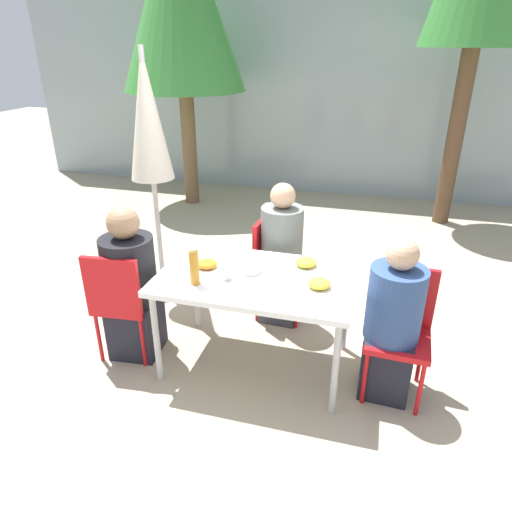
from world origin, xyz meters
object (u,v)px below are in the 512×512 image
object	(u,v)px
person_left	(132,289)
chair_far	(273,260)
bottle	(194,267)
chair_left	(121,298)
person_far	(281,258)
salad_bowl	(250,268)
closed_umbrella	(148,126)
chair_right	(400,323)
person_right	(392,325)
drinking_cup	(226,272)

from	to	relation	value
person_left	chair_far	world-z (taller)	person_left
chair_far	bottle	xyz separation A→B (m)	(-0.31, -0.92, 0.34)
chair_left	chair_far	distance (m)	1.27
person_far	salad_bowl	xyz separation A→B (m)	(-0.09, -0.61, 0.19)
bottle	salad_bowl	size ratio (longest dim) A/B	1.59
chair_far	closed_umbrella	distance (m)	1.49
person_far	chair_far	bearing A→B (deg)	-121.93
person_left	chair_right	distance (m)	1.88
person_right	chair_far	world-z (taller)	person_right
chair_left	person_right	world-z (taller)	person_right
salad_bowl	bottle	bearing A→B (deg)	-138.30
person_far	closed_umbrella	distance (m)	1.52
chair_left	salad_bowl	size ratio (longest dim) A/B	5.37
person_left	chair_right	world-z (taller)	person_left
chair_right	closed_umbrella	distance (m)	2.45
closed_umbrella	bottle	distance (m)	1.43
chair_right	chair_left	bearing A→B (deg)	9.02
person_right	bottle	xyz separation A→B (m)	(-1.27, -0.16, 0.32)
chair_right	salad_bowl	xyz separation A→B (m)	(-1.03, 0.03, 0.25)
chair_far	person_far	xyz separation A→B (m)	(0.08, -0.05, 0.06)
chair_left	bottle	size ratio (longest dim) A/B	3.38
closed_umbrella	salad_bowl	xyz separation A→B (m)	(1.06, -0.73, -0.79)
drinking_cup	closed_umbrella	bearing A→B (deg)	137.19
closed_umbrella	drinking_cup	size ratio (longest dim) A/B	20.35
chair_far	closed_umbrella	xyz separation A→B (m)	(-1.07, 0.06, 1.04)
chair_far	salad_bowl	size ratio (longest dim) A/B	5.37
drinking_cup	person_far	bearing A→B (deg)	74.22
chair_left	bottle	world-z (taller)	bottle
person_far	closed_umbrella	xyz separation A→B (m)	(-1.15, 0.12, 0.98)
salad_bowl	chair_far	bearing A→B (deg)	88.69
bottle	drinking_cup	bearing A→B (deg)	34.06
chair_left	closed_umbrella	size ratio (longest dim) A/B	0.40
salad_bowl	closed_umbrella	bearing A→B (deg)	145.57
person_far	closed_umbrella	world-z (taller)	closed_umbrella
chair_right	closed_umbrella	xyz separation A→B (m)	(-2.09, 0.75, 1.04)
chair_left	chair_far	bearing A→B (deg)	38.90
person_left	chair_far	distance (m)	1.18
chair_left	drinking_cup	bearing A→B (deg)	0.61
chair_left	chair_far	xyz separation A→B (m)	(0.91, 0.89, 0.00)
chair_left	closed_umbrella	distance (m)	1.42
chair_right	salad_bowl	size ratio (longest dim) A/B	5.37
chair_left	drinking_cup	distance (m)	0.83
chair_left	drinking_cup	world-z (taller)	chair_left
chair_far	drinking_cup	xyz separation A→B (m)	(-0.13, -0.81, 0.27)
chair_right	drinking_cup	world-z (taller)	chair_right
person_left	closed_umbrella	distance (m)	1.34
chair_left	person_left	size ratio (longest dim) A/B	0.74
closed_umbrella	chair_right	bearing A→B (deg)	-19.82
person_far	bottle	distance (m)	1.00
chair_far	person_far	distance (m)	0.11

